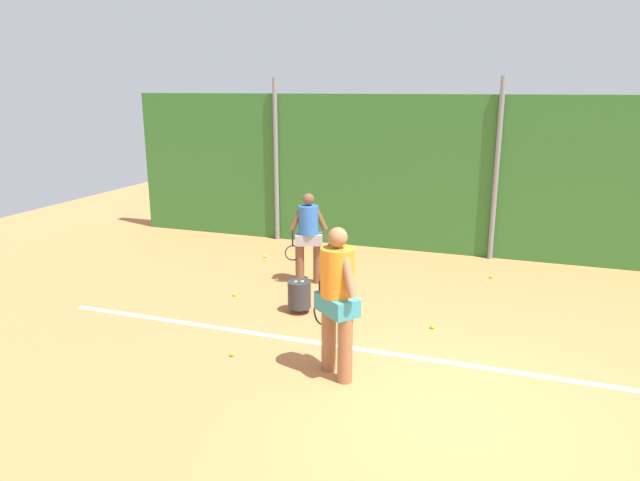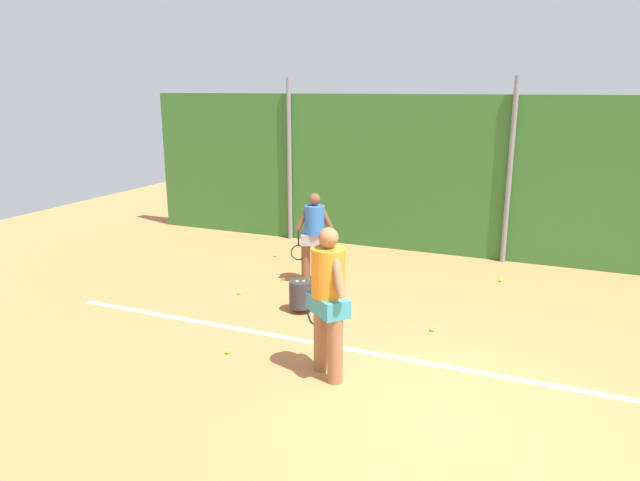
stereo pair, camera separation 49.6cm
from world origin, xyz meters
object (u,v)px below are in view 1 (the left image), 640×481
object	(u,v)px
player_foreground_near	(337,295)
ball_hopper	(299,294)
tennis_ball_2	(491,276)
tennis_ball_6	(433,326)
tennis_ball_5	(235,294)
tennis_ball_3	(265,256)
player_midcourt	(308,234)
tennis_ball_7	(232,354)

from	to	relation	value
player_foreground_near	ball_hopper	xyz separation A→B (m)	(-1.17, 1.76, -0.74)
tennis_ball_2	ball_hopper	bearing A→B (deg)	-134.88
tennis_ball_6	tennis_ball_2	bearing A→B (deg)	76.26
player_foreground_near	ball_hopper	world-z (taller)	player_foreground_near
player_foreground_near	tennis_ball_6	distance (m)	2.25
ball_hopper	tennis_ball_5	world-z (taller)	ball_hopper
ball_hopper	tennis_ball_3	size ratio (longest dim) A/B	7.78
player_midcourt	tennis_ball_6	world-z (taller)	player_midcourt
player_midcourt	tennis_ball_7	distance (m)	3.21
player_foreground_near	tennis_ball_2	world-z (taller)	player_foreground_near
player_foreground_near	tennis_ball_3	xyz separation A→B (m)	(-2.93, 4.30, -1.00)
tennis_ball_6	tennis_ball_7	size ratio (longest dim) A/B	1.00
tennis_ball_3	player_midcourt	bearing A→B (deg)	-40.16
ball_hopper	tennis_ball_6	distance (m)	2.07
player_midcourt	tennis_ball_2	bearing A→B (deg)	-177.90
tennis_ball_2	tennis_ball_7	world-z (taller)	same
tennis_ball_2	tennis_ball_6	distance (m)	2.75
tennis_ball_5	tennis_ball_6	xyz separation A→B (m)	(3.34, -0.26, 0.00)
player_midcourt	tennis_ball_2	distance (m)	3.46
player_foreground_near	tennis_ball_5	world-z (taller)	player_foreground_near
player_midcourt	tennis_ball_5	bearing A→B (deg)	26.94
tennis_ball_5	tennis_ball_7	distance (m)	2.28
tennis_ball_7	ball_hopper	bearing A→B (deg)	81.42
tennis_ball_6	ball_hopper	bearing A→B (deg)	-178.69
player_foreground_near	ball_hopper	bearing A→B (deg)	-16.92
player_midcourt	ball_hopper	size ratio (longest dim) A/B	3.16
tennis_ball_5	player_foreground_near	bearing A→B (deg)	-40.03
ball_hopper	tennis_ball_2	bearing A→B (deg)	45.12
tennis_ball_5	tennis_ball_6	world-z (taller)	same
player_midcourt	tennis_ball_6	bearing A→B (deg)	129.65
player_midcourt	tennis_ball_2	xyz separation A→B (m)	(3.07, 1.36, -0.87)
tennis_ball_3	player_foreground_near	bearing A→B (deg)	-55.77
ball_hopper	tennis_ball_2	size ratio (longest dim) A/B	7.78
tennis_ball_3	tennis_ball_6	xyz separation A→B (m)	(3.81, -2.49, 0.00)
tennis_ball_3	tennis_ball_5	distance (m)	2.28
player_foreground_near	tennis_ball_2	distance (m)	4.84
player_foreground_near	player_midcourt	size ratio (longest dim) A/B	1.14
player_foreground_near	tennis_ball_7	world-z (taller)	player_foreground_near
player_foreground_near	tennis_ball_3	distance (m)	5.30
tennis_ball_2	tennis_ball_5	xyz separation A→B (m)	(-3.99, -2.41, 0.00)
player_midcourt	tennis_ball_3	world-z (taller)	player_midcourt
ball_hopper	player_midcourt	bearing A→B (deg)	104.77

